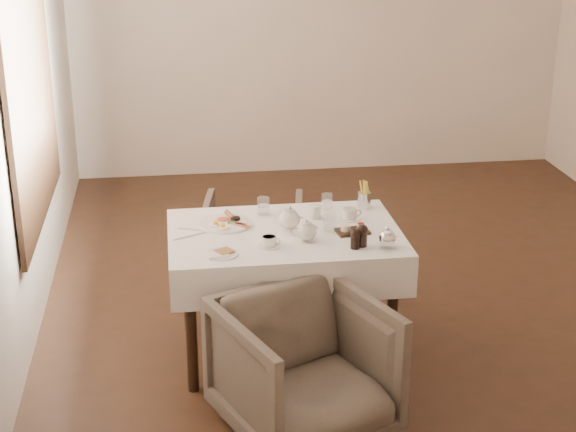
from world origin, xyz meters
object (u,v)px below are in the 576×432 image
(armchair_far, at_px, (253,244))
(teapot_centre, at_px, (289,217))
(table, at_px, (285,251))
(armchair_near, at_px, (304,369))
(breakfast_plate, at_px, (226,223))

(armchair_far, bearing_deg, teapot_centre, 106.84)
(table, xyz_separation_m, armchair_near, (-0.01, -0.78, -0.29))
(table, bearing_deg, teapot_centre, 51.13)
(armchair_far, xyz_separation_m, teapot_centre, (0.12, -0.88, 0.52))
(armchair_near, height_order, breakfast_plate, breakfast_plate)
(teapot_centre, bearing_deg, table, -108.92)
(armchair_far, relative_size, teapot_centre, 4.06)
(armchair_near, distance_m, armchair_far, 1.70)
(table, distance_m, breakfast_plate, 0.37)
(table, bearing_deg, armchair_near, -90.68)
(breakfast_plate, xyz_separation_m, teapot_centre, (0.35, -0.11, 0.06))
(armchair_near, distance_m, breakfast_plate, 1.07)
(table, distance_m, armchair_far, 0.98)
(table, relative_size, armchair_near, 1.69)
(breakfast_plate, distance_m, teapot_centre, 0.37)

